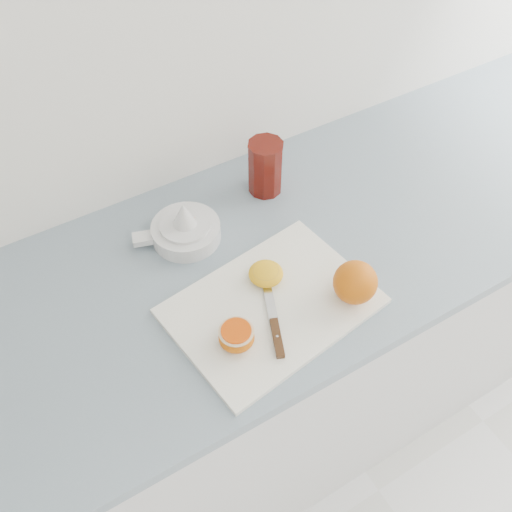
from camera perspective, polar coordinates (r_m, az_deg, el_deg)
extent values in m
cube|color=white|center=(1.10, -19.55, 21.99)|extent=(4.00, 0.04, 2.70)
cube|color=white|center=(1.59, -0.38, -10.87)|extent=(2.45, 0.60, 0.86)
cube|color=#8294A0|center=(1.22, -0.49, -0.56)|extent=(2.51, 0.64, 0.03)
cube|color=white|center=(1.13, 1.58, -5.02)|extent=(0.42, 0.33, 0.01)
sphere|color=#CA7012|center=(1.12, 9.89, -2.61)|extent=(0.09, 0.09, 0.09)
ellipsoid|color=#CA7012|center=(1.06, -1.97, -8.12)|extent=(0.07, 0.07, 0.04)
cylinder|color=beige|center=(1.04, -1.99, -7.55)|extent=(0.07, 0.07, 0.00)
cylinder|color=#E23500|center=(1.04, -2.00, -7.48)|extent=(0.06, 0.06, 0.00)
ellipsoid|color=#F1AC14|center=(1.15, 0.99, -1.77)|extent=(0.07, 0.07, 0.03)
cylinder|color=gold|center=(1.14, 1.00, -1.49)|extent=(0.05, 0.05, 0.00)
cube|color=#482D17|center=(1.07, 2.13, -8.19)|extent=(0.05, 0.08, 0.01)
cube|color=#B7B7BC|center=(1.13, 1.31, -4.12)|extent=(0.06, 0.11, 0.00)
cylinder|color=#B7B7BC|center=(1.07, 2.13, -8.19)|extent=(0.00, 0.00, 0.01)
cylinder|color=white|center=(1.25, -7.00, 2.42)|extent=(0.15, 0.15, 0.04)
cylinder|color=white|center=(1.23, -7.09, 3.13)|extent=(0.11, 0.11, 0.01)
cone|color=white|center=(1.21, -7.24, 4.17)|extent=(0.05, 0.05, 0.06)
cube|color=white|center=(1.25, -11.13, 1.74)|extent=(0.06, 0.05, 0.02)
ellipsoid|color=orange|center=(1.22, -6.47, 3.18)|extent=(0.01, 0.01, 0.00)
ellipsoid|color=orange|center=(1.23, -7.84, 3.64)|extent=(0.01, 0.01, 0.00)
ellipsoid|color=orange|center=(1.21, -7.12, 2.81)|extent=(0.01, 0.01, 0.00)
ellipsoid|color=orange|center=(1.23, -6.29, 3.75)|extent=(0.01, 0.01, 0.00)
cylinder|color=#5A1009|center=(1.32, 0.94, 8.81)|extent=(0.08, 0.08, 0.13)
cylinder|color=#F34601|center=(1.35, 0.91, 7.21)|extent=(0.07, 0.07, 0.02)
cylinder|color=#5A1009|center=(1.27, 0.98, 11.09)|extent=(0.08, 0.08, 0.00)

